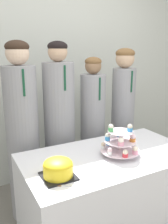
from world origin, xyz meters
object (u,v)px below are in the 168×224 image
Objects in this scene: student_0 at (23,137)px; student_3 at (122,121)px; cake_knife at (62,186)px; student_2 at (93,132)px; student_1 at (60,132)px; cupcake_stand at (120,142)px; round_cake at (58,168)px.

student_0 is 1.04× the size of student_3.
cake_knife is 0.15× the size of student_2.
student_3 is at bearing -0.00° from student_1.
student_1 is at bearing 0.00° from student_0.
student_0 is (-0.59, 0.67, -0.08)m from cupcake_stand.
student_1 is 1.10× the size of student_2.
student_3 is (0.76, -0.00, 0.01)m from student_1.
cake_knife is 0.13× the size of student_1.
cupcake_stand is 0.19× the size of student_1.
student_2 reaches higher than cupcake_stand.
cupcake_stand is 0.90m from student_0.
student_1 reaches higher than student_2.
round_cake is at bearing -87.28° from student_0.
student_0 reaches higher than student_2.
student_2 is (0.70, 0.76, -0.11)m from round_cake.
student_3 is at bearing 51.80° from cupcake_stand.
cupcake_stand is 0.72m from student_1.
cake_knife is 0.14× the size of student_3.
student_0 is 1.12m from student_3.
student_0 is at bearing 180.00° from student_2.
student_3 reaches higher than student_2.
cake_knife is at bearing -111.47° from student_1.
student_2 is at bearing -0.00° from student_0.
round_cake is at bearing -145.02° from student_3.
student_3 is (1.08, 0.76, -0.04)m from round_cake.
cupcake_stand is 0.71m from student_2.
student_3 is (0.39, 0.00, 0.07)m from student_2.
student_0 is (-0.02, 0.87, 0.02)m from cake_knife.
student_0 is 0.74m from student_2.
student_1 is 0.38m from student_2.
round_cake is 0.13× the size of student_0.
student_3 is (1.12, -0.00, -0.01)m from student_0.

